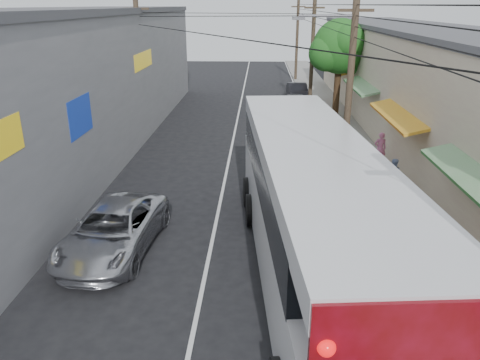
# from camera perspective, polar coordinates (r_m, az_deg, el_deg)

# --- Properties ---
(sidewalk) EXTENTS (3.00, 80.00, 0.12)m
(sidewalk) POSITION_cam_1_polar(r_m,az_deg,el_deg) (27.91, 12.66, 4.84)
(sidewalk) COLOR slate
(sidewalk) RESTS_ON ground
(building_right) EXTENTS (7.09, 40.00, 6.25)m
(building_right) POSITION_cam_1_polar(r_m,az_deg,el_deg) (30.30, 21.03, 11.20)
(building_right) COLOR beige
(building_right) RESTS_ON ground
(building_left) EXTENTS (7.20, 36.00, 7.25)m
(building_left) POSITION_cam_1_polar(r_m,az_deg,el_deg) (26.70, -20.04, 11.31)
(building_left) COLOR gray
(building_left) RESTS_ON ground
(utility_poles) EXTENTS (11.80, 45.28, 8.00)m
(utility_poles) POSITION_cam_1_polar(r_m,az_deg,el_deg) (27.04, 5.98, 13.54)
(utility_poles) COLOR #473828
(utility_poles) RESTS_ON ground
(street_tree) EXTENTS (4.40, 4.00, 6.60)m
(street_tree) POSITION_cam_1_polar(r_m,az_deg,el_deg) (33.03, 12.19, 15.43)
(street_tree) COLOR #3F2B19
(street_tree) RESTS_ON ground
(coach_bus) EXTENTS (4.17, 14.09, 4.00)m
(coach_bus) POSITION_cam_1_polar(r_m,az_deg,el_deg) (13.20, 8.62, -3.50)
(coach_bus) COLOR silver
(coach_bus) RESTS_ON ground
(jeepney) EXTENTS (2.84, 5.45, 1.46)m
(jeepney) POSITION_cam_1_polar(r_m,az_deg,el_deg) (15.39, -15.14, -5.89)
(jeepney) COLOR silver
(jeepney) RESTS_ON ground
(parked_suv) EXTENTS (2.29, 5.33, 1.53)m
(parked_suv) POSITION_cam_1_polar(r_m,az_deg,el_deg) (20.97, 8.55, 1.90)
(parked_suv) COLOR #9F9FA7
(parked_suv) RESTS_ON ground
(parked_car_mid) EXTENTS (2.07, 4.68, 1.57)m
(parked_car_mid) POSITION_cam_1_polar(r_m,az_deg,el_deg) (33.23, 6.89, 8.97)
(parked_car_mid) COLOR #232427
(parked_car_mid) RESTS_ON ground
(parked_car_far) EXTENTS (1.72, 4.27, 1.38)m
(parked_car_far) POSITION_cam_1_polar(r_m,az_deg,el_deg) (39.24, 7.02, 10.61)
(parked_car_far) COLOR black
(parked_car_far) RESTS_ON ground
(pedestrian_near) EXTENTS (0.60, 0.40, 1.61)m
(pedestrian_near) POSITION_cam_1_polar(r_m,az_deg,el_deg) (23.49, 16.70, 3.69)
(pedestrian_near) COLOR pink
(pedestrian_near) RESTS_ON sidewalk
(pedestrian_far) EXTENTS (0.72, 0.58, 1.41)m
(pedestrian_far) POSITION_cam_1_polar(r_m,az_deg,el_deg) (20.24, 18.11, 0.57)
(pedestrian_far) COLOR #95AAD9
(pedestrian_far) RESTS_ON sidewalk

